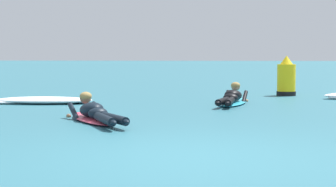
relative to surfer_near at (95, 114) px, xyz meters
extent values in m
plane|color=#2D6B7A|center=(1.83, 6.82, -0.14)|extent=(120.00, 120.00, 0.00)
ellipsoid|color=#E54C66|center=(-0.06, 0.12, -0.11)|extent=(1.35, 1.92, 0.07)
ellipsoid|color=#E54C66|center=(-0.49, 0.92, -0.10)|extent=(0.25, 0.26, 0.06)
ellipsoid|color=black|center=(-0.09, 0.16, 0.06)|extent=(0.66, 0.76, 0.34)
ellipsoid|color=black|center=(0.09, -0.17, 0.03)|extent=(0.43, 0.41, 0.20)
cylinder|color=black|center=(0.32, -0.76, 0.00)|extent=(0.52, 0.92, 0.14)
ellipsoid|color=black|center=(0.52, -1.19, 0.00)|extent=(0.19, 0.24, 0.08)
cylinder|color=black|center=(0.46, -0.69, 0.00)|extent=(0.62, 0.88, 0.14)
ellipsoid|color=black|center=(0.70, -1.09, 0.00)|extent=(0.19, 0.24, 0.08)
cylinder|color=black|center=(-0.45, 0.37, -0.02)|extent=(0.37, 0.58, 0.35)
sphere|color=#8C6647|center=(-0.64, 0.72, -0.12)|extent=(0.09, 0.09, 0.09)
cylinder|color=black|center=(-0.05, 0.56, -0.02)|extent=(0.37, 0.58, 0.35)
sphere|color=#8C6647|center=(-0.23, 0.89, -0.12)|extent=(0.09, 0.09, 0.09)
sphere|color=#8C6647|center=(-0.27, 0.50, 0.24)|extent=(0.21, 0.21, 0.21)
ellipsoid|color=#AD894C|center=(-0.26, 0.48, 0.27)|extent=(0.29, 0.28, 0.16)
ellipsoid|color=#2DB2D1|center=(2.47, 3.78, -0.11)|extent=(0.91, 2.12, 0.07)
ellipsoid|color=#2DB2D1|center=(2.64, 4.74, -0.10)|extent=(0.23, 0.23, 0.06)
ellipsoid|color=black|center=(2.48, 3.83, 0.06)|extent=(0.51, 0.71, 0.34)
ellipsoid|color=black|center=(2.41, 3.46, 0.03)|extent=(0.38, 0.34, 0.20)
cylinder|color=black|center=(2.23, 2.90, 0.00)|extent=(0.34, 0.88, 0.14)
ellipsoid|color=black|center=(2.13, 2.47, 0.00)|extent=(0.14, 0.23, 0.08)
cylinder|color=black|center=(2.39, 2.87, 0.00)|extent=(0.24, 0.88, 0.14)
ellipsoid|color=black|center=(2.33, 2.44, 0.00)|extent=(0.14, 0.23, 0.08)
cylinder|color=black|center=(2.32, 4.22, -0.02)|extent=(0.19, 0.58, 0.33)
sphere|color=tan|center=(2.39, 4.60, -0.12)|extent=(0.09, 0.09, 0.09)
cylinder|color=black|center=(2.75, 4.13, -0.02)|extent=(0.19, 0.58, 0.33)
sphere|color=tan|center=(2.82, 4.48, -0.12)|extent=(0.09, 0.09, 0.09)
sphere|color=tan|center=(2.55, 4.21, 0.24)|extent=(0.21, 0.21, 0.21)
ellipsoid|color=#AD894C|center=(2.54, 4.19, 0.27)|extent=(0.25, 0.24, 0.16)
ellipsoid|color=white|center=(-1.93, 3.58, -0.06)|extent=(2.32, 1.00, 0.16)
ellipsoid|color=white|center=(-1.37, 3.74, -0.09)|extent=(0.93, 0.71, 0.11)
ellipsoid|color=white|center=(-2.62, 3.46, -0.10)|extent=(0.93, 0.70, 0.09)
cylinder|color=yellow|center=(4.00, 6.61, 0.29)|extent=(0.50, 0.50, 0.86)
cone|color=yellow|center=(4.00, 6.61, 0.84)|extent=(0.35, 0.35, 0.24)
cylinder|color=black|center=(4.00, 6.61, -0.08)|extent=(0.53, 0.53, 0.12)
camera|label=1|loc=(2.11, -10.31, 1.08)|focal=65.06mm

